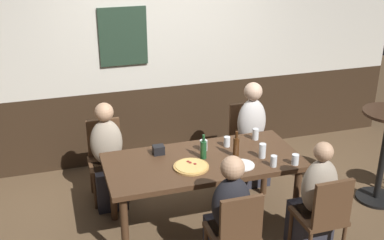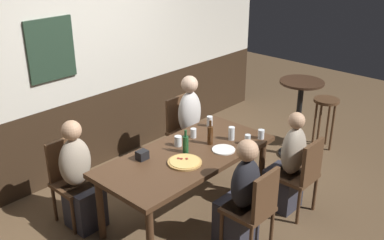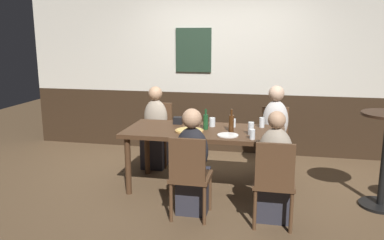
{
  "view_description": "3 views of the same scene",
  "coord_description": "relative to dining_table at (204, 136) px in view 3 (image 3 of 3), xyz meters",
  "views": [
    {
      "loc": [
        -1.32,
        -3.89,
        2.89
      ],
      "look_at": [
        -0.07,
        0.14,
        1.11
      ],
      "focal_mm": 44.87,
      "sensor_mm": 36.0,
      "label": 1
    },
    {
      "loc": [
        -2.92,
        -2.76,
        2.84
      ],
      "look_at": [
        0.17,
        0.09,
        1.03
      ],
      "focal_mm": 41.94,
      "sensor_mm": 36.0,
      "label": 2
    },
    {
      "loc": [
        0.78,
        -4.48,
        1.84
      ],
      "look_at": [
        -0.13,
        -0.1,
        0.87
      ],
      "focal_mm": 36.56,
      "sensor_mm": 36.0,
      "label": 3
    }
  ],
  "objects": [
    {
      "name": "chair_right_far",
      "position": [
        0.83,
        0.85,
        -0.17
      ],
      "size": [
        0.4,
        0.4,
        0.88
      ],
      "color": "#513521",
      "rests_on": "ground_plane"
    },
    {
      "name": "chair_right_near",
      "position": [
        0.83,
        -0.85,
        -0.17
      ],
      "size": [
        0.4,
        0.4,
        0.88
      ],
      "color": "#513521",
      "rests_on": "ground_plane"
    },
    {
      "name": "chair_mid_near",
      "position": [
        0.0,
        -0.85,
        -0.17
      ],
      "size": [
        0.4,
        0.4,
        0.88
      ],
      "color": "#513521",
      "rests_on": "ground_plane"
    },
    {
      "name": "beer_bottle_green",
      "position": [
        0.01,
        0.03,
        0.17
      ],
      "size": [
        0.06,
        0.06,
        0.25
      ],
      "color": "#194723",
      "rests_on": "dining_table"
    },
    {
      "name": "tumbler_short",
      "position": [
        0.32,
        0.21,
        0.12
      ],
      "size": [
        0.07,
        0.07,
        0.1
      ],
      "color": "silver",
      "rests_on": "dining_table"
    },
    {
      "name": "ground_plane",
      "position": [
        0.0,
        0.0,
        -0.66
      ],
      "size": [
        12.0,
        12.0,
        0.0
      ],
      "primitive_type": "plane",
      "color": "brown"
    },
    {
      "name": "dining_table",
      "position": [
        0.0,
        0.0,
        0.0
      ],
      "size": [
        1.89,
        0.87,
        0.74
      ],
      "color": "#472D1C",
      "rests_on": "ground_plane"
    },
    {
      "name": "beer_glass_half",
      "position": [
        0.67,
        0.27,
        0.13
      ],
      "size": [
        0.07,
        0.07,
        0.12
      ],
      "color": "silver",
      "rests_on": "dining_table"
    },
    {
      "name": "tumbler_water",
      "position": [
        0.58,
        -0.32,
        0.12
      ],
      "size": [
        0.06,
        0.06,
        0.11
      ],
      "color": "silver",
      "rests_on": "dining_table"
    },
    {
      "name": "person_right_near",
      "position": [
        0.83,
        -0.69,
        -0.19
      ],
      "size": [
        0.34,
        0.37,
        1.14
      ],
      "color": "#2D2D38",
      "rests_on": "ground_plane"
    },
    {
      "name": "chair_left_far",
      "position": [
        -0.83,
        0.85,
        -0.17
      ],
      "size": [
        0.4,
        0.4,
        0.88
      ],
      "color": "#513521",
      "rests_on": "ground_plane"
    },
    {
      "name": "pint_glass_stout",
      "position": [
        0.07,
        0.19,
        0.13
      ],
      "size": [
        0.08,
        0.08,
        0.11
      ],
      "color": "silver",
      "rests_on": "dining_table"
    },
    {
      "name": "plate_white_large",
      "position": [
        0.31,
        -0.23,
        0.08
      ],
      "size": [
        0.24,
        0.24,
        0.01
      ],
      "primitive_type": "cylinder",
      "color": "white",
      "rests_on": "dining_table"
    },
    {
      "name": "person_mid_near",
      "position": [
        0.0,
        -0.69,
        -0.18
      ],
      "size": [
        0.34,
        0.37,
        1.13
      ],
      "color": "#2D2D38",
      "rests_on": "ground_plane"
    },
    {
      "name": "wall_back",
      "position": [
        -0.0,
        1.65,
        0.64
      ],
      "size": [
        6.4,
        0.13,
        2.6
      ],
      "color": "#332316",
      "rests_on": "ground_plane"
    },
    {
      "name": "condiment_caddy",
      "position": [
        -0.38,
        0.24,
        0.12
      ],
      "size": [
        0.11,
        0.09,
        0.09
      ],
      "primitive_type": "cube",
      "color": "black",
      "rests_on": "dining_table"
    },
    {
      "name": "person_left_far",
      "position": [
        -0.83,
        0.69,
        -0.18
      ],
      "size": [
        0.34,
        0.37,
        1.15
      ],
      "color": "#2D2D38",
      "rests_on": "ground_plane"
    },
    {
      "name": "beer_glass_tall",
      "position": [
        0.8,
        -0.35,
        0.12
      ],
      "size": [
        0.07,
        0.07,
        0.1
      ],
      "color": "silver",
      "rests_on": "dining_table"
    },
    {
      "name": "person_right_far",
      "position": [
        0.83,
        0.69,
        -0.15
      ],
      "size": [
        0.34,
        0.37,
        1.2
      ],
      "color": "#2D2D38",
      "rests_on": "ground_plane"
    },
    {
      "name": "pint_glass_pale",
      "position": [
        0.56,
        -0.13,
        0.14
      ],
      "size": [
        0.07,
        0.07,
        0.15
      ],
      "color": "silver",
      "rests_on": "dining_table"
    },
    {
      "name": "beer_bottle_brown",
      "position": [
        0.32,
        -0.03,
        0.18
      ],
      "size": [
        0.06,
        0.06,
        0.27
      ],
      "color": "#42230F",
      "rests_on": "dining_table"
    },
    {
      "name": "pizza",
      "position": [
        -0.16,
        -0.12,
        0.09
      ],
      "size": [
        0.33,
        0.33,
        0.03
      ],
      "color": "tan",
      "rests_on": "dining_table"
    }
  ]
}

